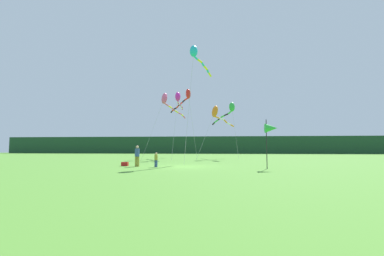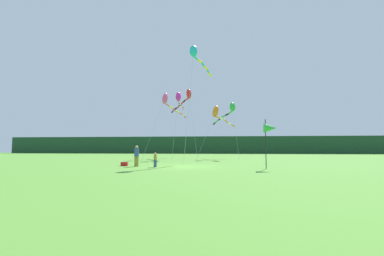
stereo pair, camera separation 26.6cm
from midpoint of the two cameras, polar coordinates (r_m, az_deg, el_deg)
The scene contains 12 objects.
ground_plane at distance 21.24m, azimuth -2.03°, elevation -8.52°, with size 120.00×120.00×0.00m, color #4C842D.
distant_treeline at distance 66.05m, azimuth 3.33°, elevation -3.77°, with size 108.00×2.22×4.33m, color #1E4228.
person_adult at distance 21.72m, azimuth -12.38°, elevation -5.81°, with size 0.37×0.37×1.70m.
person_child at distance 20.76m, azimuth -8.32°, elevation -6.79°, with size 0.25×0.25×1.15m.
cooler_box at distance 22.58m, azimuth -14.95°, elevation -7.70°, with size 0.55×0.32×0.33m, color red.
banner_flag_pole at distance 19.74m, azimuth 16.70°, elevation -0.13°, with size 0.90×0.70×3.62m.
kite_rainbow at distance 37.71m, azimuth -5.78°, elevation 5.93°, with size 4.12×10.95×9.49m.
kite_cyan at distance 27.42m, azimuth 0.52°, elevation 15.97°, with size 2.39×6.71×11.89m.
kite_orange at distance 35.89m, azimuth 5.27°, elevation 3.27°, with size 5.09×8.66×7.44m.
kite_green at distance 35.89m, azimuth 8.06°, elevation 4.05°, with size 3.54×6.50×7.72m.
kite_magenta at distance 35.36m, azimuth -3.30°, elevation 6.69°, with size 0.76×7.06×9.17m.
kite_red at distance 36.55m, azimuth -1.60°, elevation 6.89°, with size 4.70×6.11×9.74m.
Camera 1 is at (2.76, -20.99, 1.56)m, focal length 24.13 mm.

